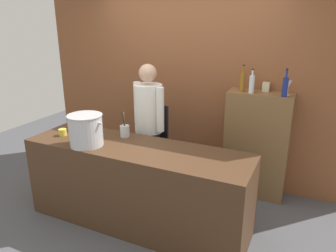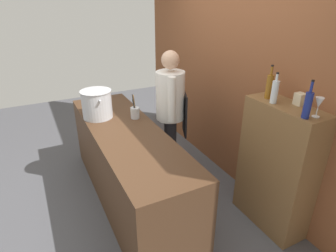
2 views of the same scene
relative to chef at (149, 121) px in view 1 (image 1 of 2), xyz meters
The scene contains 13 objects.
ground_plane 1.17m from the chef, 73.21° to the right, with size 8.00×8.00×0.00m, color #4C4C51.
brick_back_panel 0.95m from the chef, 75.89° to the left, with size 4.40×0.10×3.00m, color brown.
prep_counter 0.84m from the chef, 73.21° to the right, with size 2.41×0.70×0.90m, color #472D1C.
bar_cabinet 1.36m from the chef, 24.61° to the left, with size 0.76×0.32×1.33m, color brown.
chef is the anchor object (origin of this frame).
stockpot_large 0.87m from the chef, 109.70° to the right, with size 0.42×0.36×0.33m.
utensil_crock 0.44m from the chef, 99.29° to the right, with size 0.10×0.10×0.29m.
butter_jar 1.01m from the chef, 136.19° to the right, with size 0.09×0.09×0.07m, color yellow.
wine_bottle_amber 1.22m from the chef, 28.14° to the left, with size 0.06×0.06×0.32m.
wine_bottle_cobalt 1.61m from the chef, 16.82° to the left, with size 0.06×0.06×0.31m.
wine_bottle_clear 1.29m from the chef, 23.29° to the left, with size 0.06×0.06×0.28m.
wine_glass_wide 1.66m from the chef, 19.90° to the left, with size 0.07×0.07×0.16m.
spice_tin_cream 1.46m from the chef, 27.41° to the left, with size 0.08×0.08×0.11m, color beige.
Camera 1 is at (1.60, -2.59, 2.13)m, focal length 33.94 mm.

